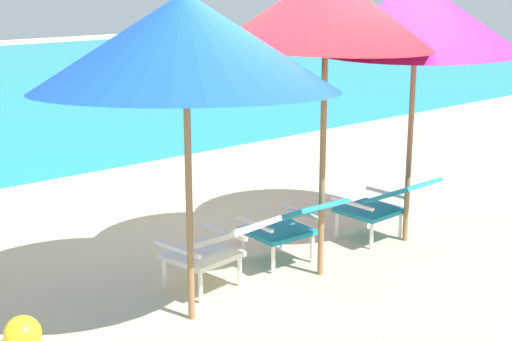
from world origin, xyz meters
TOP-DOWN VIEW (x-y plane):
  - ground_plane at (0.00, 4.00)m, footprint 40.00×40.00m
  - lounge_chair_left at (-0.88, -0.28)m, footprint 0.65×0.94m
  - lounge_chair_center at (-0.05, -0.25)m, footprint 0.58×0.90m
  - lounge_chair_right at (1.03, -0.37)m, footprint 0.57×0.90m
  - beach_umbrella_left at (-1.30, -0.52)m, footprint 3.01×3.01m
  - beach_umbrella_center at (0.03, -0.53)m, footprint 2.22×2.21m
  - beach_umbrella_right at (1.24, -0.46)m, footprint 2.52×2.51m
  - beach_ball at (-2.45, -0.20)m, footprint 0.25×0.25m

SIDE VIEW (x-z plane):
  - ground_plane at x=0.00m, z-range 0.00..0.00m
  - beach_ball at x=-2.45m, z-range 0.00..0.25m
  - lounge_chair_left at x=-0.88m, z-range 0.06..0.75m
  - lounge_chair_center at x=-0.05m, z-range 0.06..0.75m
  - lounge_chair_right at x=1.03m, z-range 0.06..0.75m
  - beach_umbrella_left at x=-1.30m, z-range 0.81..3.23m
  - beach_umbrella_right at x=1.24m, z-range 0.88..3.33m
  - beach_umbrella_center at x=0.03m, z-range 0.94..3.47m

